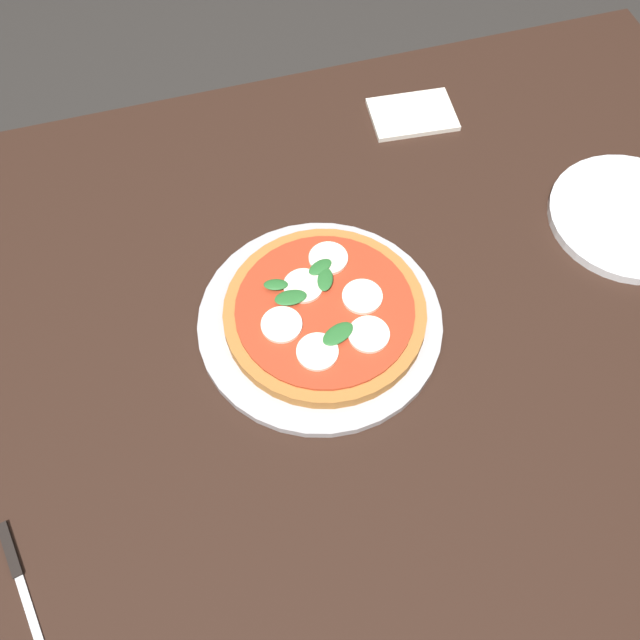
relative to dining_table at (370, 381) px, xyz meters
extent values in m
plane|color=#2D2B28|center=(0.00, 0.00, -0.65)|extent=(6.00, 6.00, 0.00)
cube|color=black|center=(0.00, 0.00, 0.08)|extent=(1.28, 1.04, 0.04)
cube|color=black|center=(-0.56, -0.44, -0.30)|extent=(0.07, 0.07, 0.71)
cube|color=black|center=(0.56, -0.44, -0.30)|extent=(0.07, 0.07, 0.71)
cylinder|color=#B2B2B7|center=(0.06, -0.05, 0.10)|extent=(0.32, 0.32, 0.01)
cylinder|color=#B27033|center=(0.05, -0.05, 0.12)|extent=(0.26, 0.26, 0.02)
cylinder|color=#B7381E|center=(0.05, -0.05, 0.13)|extent=(0.23, 0.23, 0.00)
cylinder|color=white|center=(0.11, -0.04, 0.13)|extent=(0.05, 0.05, 0.00)
cylinder|color=white|center=(0.08, 0.01, 0.13)|extent=(0.05, 0.05, 0.00)
cylinder|color=white|center=(0.01, 0.00, 0.13)|extent=(0.05, 0.05, 0.00)
cylinder|color=white|center=(0.00, -0.05, 0.13)|extent=(0.05, 0.05, 0.00)
cylinder|color=white|center=(0.02, -0.12, 0.13)|extent=(0.05, 0.05, 0.00)
cylinder|color=white|center=(0.07, -0.09, 0.13)|extent=(0.05, 0.05, 0.00)
ellipsoid|color=#286B2D|center=(0.04, -0.09, 0.14)|extent=(0.03, 0.04, 0.00)
ellipsoid|color=#286B2D|center=(0.05, -0.01, 0.14)|extent=(0.05, 0.04, 0.00)
ellipsoid|color=#286B2D|center=(0.09, -0.08, 0.14)|extent=(0.04, 0.03, 0.00)
ellipsoid|color=#286B2D|center=(0.10, -0.10, 0.14)|extent=(0.03, 0.02, 0.00)
ellipsoid|color=#286B2D|center=(0.04, -0.11, 0.14)|extent=(0.04, 0.03, 0.00)
cylinder|color=white|center=(-0.41, -0.10, 0.10)|extent=(0.22, 0.22, 0.01)
cube|color=white|center=(-0.19, -0.38, 0.10)|extent=(0.14, 0.10, 0.01)
cube|color=black|center=(0.46, 0.13, 0.10)|extent=(0.02, 0.07, 0.01)
cube|color=silver|center=(0.44, 0.21, 0.10)|extent=(0.03, 0.10, 0.00)
camera|label=1|loc=(0.19, 0.41, 0.90)|focal=40.57mm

